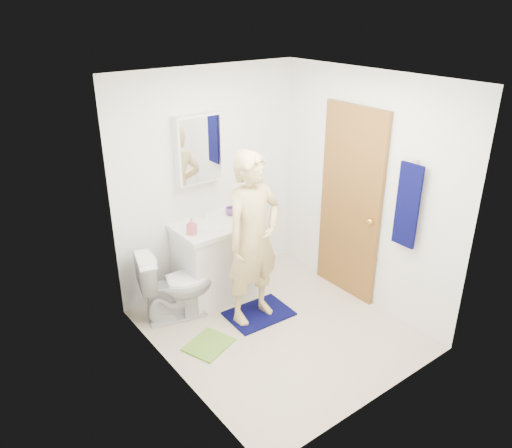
{
  "coord_description": "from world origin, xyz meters",
  "views": [
    {
      "loc": [
        -2.62,
        -3.1,
        2.97
      ],
      "look_at": [
        -0.09,
        0.25,
        1.07
      ],
      "focal_mm": 35.0,
      "sensor_mm": 36.0,
      "label": 1
    }
  ],
  "objects_px": {
    "vanity_cabinet": "(214,262)",
    "soap_dispenser": "(192,226)",
    "man": "(253,239)",
    "towel": "(407,206)",
    "toilet": "(176,285)",
    "toothbrush_cup": "(230,211)",
    "medicine_cabinet": "(198,149)"
  },
  "relations": [
    {
      "from": "towel",
      "to": "toilet",
      "type": "xyz_separation_m",
      "value": [
        -1.71,
        1.37,
        -0.88
      ]
    },
    {
      "from": "medicine_cabinet",
      "to": "towel",
      "type": "distance_m",
      "value": 2.11
    },
    {
      "from": "vanity_cabinet",
      "to": "toothbrush_cup",
      "type": "distance_m",
      "value": 0.58
    },
    {
      "from": "toothbrush_cup",
      "to": "soap_dispenser",
      "type": "bearing_deg",
      "value": -163.7
    },
    {
      "from": "soap_dispenser",
      "to": "man",
      "type": "distance_m",
      "value": 0.64
    },
    {
      "from": "toilet",
      "to": "man",
      "type": "distance_m",
      "value": 0.93
    },
    {
      "from": "vanity_cabinet",
      "to": "toilet",
      "type": "bearing_deg",
      "value": -167.71
    },
    {
      "from": "towel",
      "to": "toothbrush_cup",
      "type": "relative_size",
      "value": 7.28
    },
    {
      "from": "vanity_cabinet",
      "to": "toothbrush_cup",
      "type": "bearing_deg",
      "value": 17.28
    },
    {
      "from": "soap_dispenser",
      "to": "toothbrush_cup",
      "type": "xyz_separation_m",
      "value": [
        0.58,
        0.17,
        -0.04
      ]
    },
    {
      "from": "soap_dispenser",
      "to": "toothbrush_cup",
      "type": "distance_m",
      "value": 0.6
    },
    {
      "from": "towel",
      "to": "toothbrush_cup",
      "type": "bearing_deg",
      "value": 119.66
    },
    {
      "from": "towel",
      "to": "medicine_cabinet",
      "type": "bearing_deg",
      "value": 124.61
    },
    {
      "from": "vanity_cabinet",
      "to": "medicine_cabinet",
      "type": "bearing_deg",
      "value": 90.0
    },
    {
      "from": "vanity_cabinet",
      "to": "man",
      "type": "bearing_deg",
      "value": -82.2
    },
    {
      "from": "towel",
      "to": "soap_dispenser",
      "type": "xyz_separation_m",
      "value": [
        -1.47,
        1.4,
        -0.31
      ]
    },
    {
      "from": "vanity_cabinet",
      "to": "soap_dispenser",
      "type": "distance_m",
      "value": 0.62
    },
    {
      "from": "toilet",
      "to": "toothbrush_cup",
      "type": "bearing_deg",
      "value": -60.54
    },
    {
      "from": "towel",
      "to": "man",
      "type": "bearing_deg",
      "value": 140.96
    },
    {
      "from": "towel",
      "to": "man",
      "type": "height_order",
      "value": "man"
    },
    {
      "from": "vanity_cabinet",
      "to": "man",
      "type": "distance_m",
      "value": 0.77
    },
    {
      "from": "toothbrush_cup",
      "to": "man",
      "type": "xyz_separation_m",
      "value": [
        -0.2,
        -0.68,
        -0.01
      ]
    },
    {
      "from": "toilet",
      "to": "soap_dispenser",
      "type": "relative_size",
      "value": 4.33
    },
    {
      "from": "towel",
      "to": "toothbrush_cup",
      "type": "distance_m",
      "value": 1.85
    },
    {
      "from": "soap_dispenser",
      "to": "toothbrush_cup",
      "type": "bearing_deg",
      "value": 16.3
    },
    {
      "from": "toothbrush_cup",
      "to": "man",
      "type": "height_order",
      "value": "man"
    },
    {
      "from": "toilet",
      "to": "man",
      "type": "height_order",
      "value": "man"
    },
    {
      "from": "towel",
      "to": "toilet",
      "type": "bearing_deg",
      "value": 141.27
    },
    {
      "from": "medicine_cabinet",
      "to": "toothbrush_cup",
      "type": "height_order",
      "value": "medicine_cabinet"
    },
    {
      "from": "toothbrush_cup",
      "to": "vanity_cabinet",
      "type": "bearing_deg",
      "value": -162.72
    },
    {
      "from": "toilet",
      "to": "soap_dispenser",
      "type": "xyz_separation_m",
      "value": [
        0.23,
        0.03,
        0.56
      ]
    },
    {
      "from": "toothbrush_cup",
      "to": "medicine_cabinet",
      "type": "bearing_deg",
      "value": 154.31
    }
  ]
}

